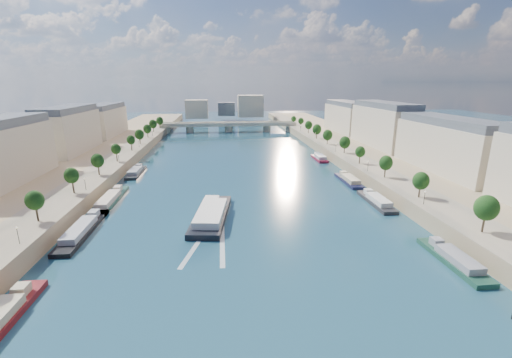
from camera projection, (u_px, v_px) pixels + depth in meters
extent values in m
plane|color=#0D2839|center=(238.00, 177.00, 150.31)|extent=(700.00, 700.00, 0.00)
cube|color=#9E8460|center=(65.00, 176.00, 142.48)|extent=(44.00, 520.00, 5.00)
cube|color=#9E8460|center=(394.00, 167.00, 156.79)|extent=(44.00, 520.00, 5.00)
cube|color=gray|center=(102.00, 169.00, 143.27)|extent=(14.00, 520.00, 0.10)
cube|color=gray|center=(363.00, 163.00, 154.60)|extent=(14.00, 520.00, 0.10)
cylinder|color=#382B1E|center=(34.00, 217.00, 87.46)|extent=(0.50, 0.50, 3.82)
ellipsoid|color=black|center=(32.00, 204.00, 86.48)|extent=(4.80, 4.80, 5.52)
cylinder|color=#382B1E|center=(73.00, 189.00, 110.43)|extent=(0.50, 0.50, 3.82)
ellipsoid|color=black|center=(71.00, 178.00, 109.45)|extent=(4.80, 4.80, 5.52)
cylinder|color=#382B1E|center=(98.00, 170.00, 133.39)|extent=(0.50, 0.50, 3.82)
ellipsoid|color=black|center=(97.00, 161.00, 132.41)|extent=(4.80, 4.80, 5.52)
cylinder|color=#382B1E|center=(116.00, 157.00, 156.36)|extent=(0.50, 0.50, 3.82)
ellipsoid|color=black|center=(115.00, 150.00, 155.38)|extent=(4.80, 4.80, 5.52)
cylinder|color=#382B1E|center=(129.00, 148.00, 179.32)|extent=(0.50, 0.50, 3.82)
ellipsoid|color=black|center=(128.00, 141.00, 178.34)|extent=(4.80, 4.80, 5.52)
cylinder|color=#382B1E|center=(139.00, 140.00, 202.29)|extent=(0.50, 0.50, 3.82)
ellipsoid|color=black|center=(139.00, 134.00, 201.30)|extent=(4.80, 4.80, 5.52)
cylinder|color=#382B1E|center=(147.00, 134.00, 225.25)|extent=(0.50, 0.50, 3.82)
ellipsoid|color=black|center=(147.00, 129.00, 224.27)|extent=(4.80, 4.80, 5.52)
cylinder|color=#382B1E|center=(154.00, 130.00, 248.22)|extent=(0.50, 0.50, 3.82)
ellipsoid|color=black|center=(154.00, 125.00, 247.23)|extent=(4.80, 4.80, 5.52)
cylinder|color=#382B1E|center=(160.00, 126.00, 271.18)|extent=(0.50, 0.50, 3.82)
ellipsoid|color=black|center=(159.00, 121.00, 270.20)|extent=(4.80, 4.80, 5.52)
cylinder|color=#382B1E|center=(479.00, 224.00, 83.09)|extent=(0.50, 0.50, 3.82)
ellipsoid|color=black|center=(481.00, 210.00, 82.11)|extent=(4.80, 4.80, 5.52)
cylinder|color=#382B1E|center=(423.00, 193.00, 106.05)|extent=(0.50, 0.50, 3.82)
ellipsoid|color=black|center=(424.00, 182.00, 105.07)|extent=(4.80, 4.80, 5.52)
cylinder|color=#382B1E|center=(386.00, 173.00, 129.02)|extent=(0.50, 0.50, 3.82)
ellipsoid|color=black|center=(387.00, 164.00, 128.03)|extent=(4.80, 4.80, 5.52)
cylinder|color=#382B1E|center=(361.00, 160.00, 151.98)|extent=(0.50, 0.50, 3.82)
ellipsoid|color=black|center=(362.00, 152.00, 151.00)|extent=(4.80, 4.80, 5.52)
cylinder|color=#382B1E|center=(342.00, 149.00, 174.94)|extent=(0.50, 0.50, 3.82)
ellipsoid|color=black|center=(343.00, 142.00, 173.96)|extent=(4.80, 4.80, 5.52)
cylinder|color=#382B1E|center=(328.00, 142.00, 197.91)|extent=(0.50, 0.50, 3.82)
ellipsoid|color=black|center=(329.00, 135.00, 196.93)|extent=(4.80, 4.80, 5.52)
cylinder|color=#382B1E|center=(317.00, 135.00, 220.87)|extent=(0.50, 0.50, 3.82)
ellipsoid|color=black|center=(317.00, 130.00, 219.89)|extent=(4.80, 4.80, 5.52)
cylinder|color=#382B1E|center=(308.00, 130.00, 243.84)|extent=(0.50, 0.50, 3.82)
ellipsoid|color=black|center=(308.00, 125.00, 242.86)|extent=(4.80, 4.80, 5.52)
cylinder|color=#382B1E|center=(300.00, 126.00, 266.80)|extent=(0.50, 0.50, 3.82)
ellipsoid|color=black|center=(300.00, 122.00, 265.82)|extent=(4.80, 4.80, 5.52)
cylinder|color=#382B1E|center=(294.00, 123.00, 289.77)|extent=(0.50, 0.50, 3.82)
ellipsoid|color=black|center=(294.00, 118.00, 288.79)|extent=(4.80, 4.80, 5.52)
cylinder|color=black|center=(18.00, 236.00, 76.20)|extent=(0.14, 0.14, 4.00)
sphere|color=#FFE5B2|center=(16.00, 228.00, 75.63)|extent=(0.36, 0.36, 0.36)
cylinder|color=black|center=(85.00, 185.00, 114.48)|extent=(0.14, 0.14, 4.00)
sphere|color=#FFE5B2|center=(84.00, 179.00, 113.91)|extent=(0.36, 0.36, 0.36)
cylinder|color=black|center=(119.00, 159.00, 152.75)|extent=(0.14, 0.14, 4.00)
sphere|color=#FFE5B2|center=(118.00, 154.00, 152.18)|extent=(0.36, 0.36, 0.36)
cylinder|color=black|center=(139.00, 144.00, 191.03)|extent=(0.14, 0.14, 4.00)
sphere|color=#FFE5B2|center=(139.00, 140.00, 190.45)|extent=(0.36, 0.36, 0.36)
cylinder|color=black|center=(152.00, 133.00, 229.30)|extent=(0.14, 0.14, 4.00)
sphere|color=#FFE5B2|center=(152.00, 130.00, 228.73)|extent=(0.36, 0.36, 0.36)
cylinder|color=black|center=(424.00, 198.00, 100.99)|extent=(0.14, 0.14, 4.00)
sphere|color=#FFE5B2|center=(425.00, 192.00, 100.42)|extent=(0.36, 0.36, 0.36)
cylinder|color=black|center=(368.00, 166.00, 139.27)|extent=(0.14, 0.14, 4.00)
sphere|color=#FFE5B2|center=(368.00, 161.00, 138.70)|extent=(0.36, 0.36, 0.36)
cylinder|color=black|center=(336.00, 148.00, 177.54)|extent=(0.14, 0.14, 4.00)
sphere|color=#FFE5B2|center=(336.00, 144.00, 176.97)|extent=(0.36, 0.36, 0.36)
cylinder|color=black|center=(315.00, 137.00, 215.82)|extent=(0.14, 0.14, 4.00)
sphere|color=#FFE5B2|center=(315.00, 133.00, 215.24)|extent=(0.36, 0.36, 0.36)
cylinder|color=black|center=(301.00, 128.00, 254.09)|extent=(0.14, 0.14, 4.00)
sphere|color=#FFE5B2|center=(301.00, 125.00, 253.52)|extent=(0.36, 0.36, 0.36)
cube|color=#C3B196|center=(1.00, 155.00, 121.50)|extent=(16.00, 52.00, 20.00)
cube|color=#C3B196|center=(69.00, 132.00, 177.00)|extent=(16.00, 52.00, 20.00)
cube|color=#474C54|center=(66.00, 110.00, 173.83)|extent=(14.72, 50.44, 3.20)
cube|color=#C3B196|center=(105.00, 120.00, 232.50)|extent=(16.00, 52.00, 20.00)
cube|color=#474C54|center=(103.00, 103.00, 229.33)|extent=(14.72, 50.44, 3.20)
cube|color=#C3B196|center=(449.00, 146.00, 138.40)|extent=(16.00, 52.00, 20.00)
cube|color=#474C54|center=(453.00, 118.00, 135.23)|extent=(14.72, 50.44, 3.20)
cube|color=#C3B196|center=(383.00, 128.00, 193.90)|extent=(16.00, 52.00, 20.00)
cube|color=#474C54|center=(385.00, 107.00, 190.73)|extent=(14.72, 50.44, 3.20)
cube|color=#C3B196|center=(347.00, 118.00, 249.40)|extent=(16.00, 52.00, 20.00)
cube|color=#474C54|center=(348.00, 102.00, 246.23)|extent=(14.72, 50.44, 3.20)
cube|color=#C3B196|center=(197.00, 109.00, 344.45)|extent=(22.00, 18.00, 18.00)
cube|color=#C3B196|center=(250.00, 106.00, 358.94)|extent=(26.00, 20.00, 22.00)
cube|color=#474C54|center=(226.00, 109.00, 371.90)|extent=(18.00, 16.00, 14.00)
cube|color=#C1B79E|center=(229.00, 124.00, 284.06)|extent=(112.00, 11.00, 2.20)
cube|color=#C1B79E|center=(229.00, 123.00, 278.87)|extent=(112.00, 0.80, 0.90)
cube|color=#C1B79E|center=(228.00, 122.00, 288.44)|extent=(112.00, 0.80, 0.90)
cylinder|color=#C1B79E|center=(190.00, 129.00, 281.89)|extent=(6.40, 6.40, 5.00)
cylinder|color=#C1B79E|center=(229.00, 129.00, 285.07)|extent=(6.40, 6.40, 5.00)
cylinder|color=#C1B79E|center=(267.00, 128.00, 288.25)|extent=(6.40, 6.40, 5.00)
cube|color=#C1B79E|center=(165.00, 130.00, 279.91)|extent=(6.00, 12.00, 5.00)
cube|color=#C1B79E|center=(290.00, 128.00, 290.24)|extent=(6.00, 12.00, 5.00)
cube|color=black|center=(211.00, 216.00, 104.69)|extent=(13.11, 32.95, 2.29)
cube|color=silver|center=(211.00, 213.00, 101.64)|extent=(10.07, 21.62, 2.06)
cube|color=silver|center=(212.00, 200.00, 113.34)|extent=(5.03, 4.39, 1.80)
cube|color=silver|center=(197.00, 243.00, 88.25)|extent=(7.55, 25.50, 0.04)
cube|color=silver|center=(222.00, 242.00, 88.89)|extent=(1.30, 26.00, 0.04)
cube|color=maroon|center=(1.00, 322.00, 58.82)|extent=(5.00, 23.27, 1.80)
cube|color=#BCAF8D|center=(21.00, 289.00, 65.01)|extent=(2.50, 2.79, 1.80)
cube|color=black|center=(83.00, 231.00, 94.57)|extent=(5.00, 29.70, 1.80)
cube|color=#A6A8B1|center=(79.00, 229.00, 91.84)|extent=(4.10, 16.34, 1.60)
cube|color=#A6A8B1|center=(94.00, 213.00, 102.61)|extent=(2.50, 3.56, 1.80)
cube|color=#1B453B|center=(111.00, 201.00, 118.69)|extent=(5.00, 30.10, 1.80)
cube|color=beige|center=(108.00, 199.00, 115.92)|extent=(4.10, 16.55, 1.60)
cube|color=beige|center=(118.00, 188.00, 126.84)|extent=(2.50, 3.61, 1.80)
cube|color=#2B2B2D|center=(136.00, 173.00, 154.92)|extent=(5.00, 22.14, 1.80)
cube|color=#919299|center=(135.00, 171.00, 152.76)|extent=(4.10, 12.18, 1.60)
cube|color=#919299|center=(139.00, 166.00, 160.78)|extent=(2.50, 2.66, 1.80)
cube|color=#1A4233|center=(453.00, 261.00, 78.71)|extent=(5.00, 21.67, 1.80)
cube|color=gray|center=(459.00, 259.00, 76.58)|extent=(4.10, 11.92, 1.60)
cube|color=gray|center=(437.00, 242.00, 84.44)|extent=(2.50, 2.60, 1.80)
cube|color=#2B2A2D|center=(376.00, 203.00, 117.24)|extent=(5.00, 22.14, 1.80)
cube|color=silver|center=(379.00, 200.00, 115.08)|extent=(4.10, 12.18, 1.60)
cube|color=silver|center=(368.00, 192.00, 123.10)|extent=(2.50, 2.66, 1.80)
cube|color=#181936|center=(349.00, 182.00, 141.97)|extent=(5.00, 22.06, 1.80)
cube|color=#BBAC8C|center=(350.00, 179.00, 139.82)|extent=(4.10, 12.13, 1.60)
cube|color=#BBAC8C|center=(343.00, 173.00, 147.81)|extent=(2.50, 2.65, 1.80)
cube|color=maroon|center=(319.00, 159.00, 183.33)|extent=(5.00, 17.84, 1.80)
cube|color=#B6BEC3|center=(320.00, 157.00, 181.50)|extent=(4.10, 9.81, 1.60)
cube|color=#B6BEC3|center=(317.00, 154.00, 187.96)|extent=(2.50, 2.14, 1.80)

